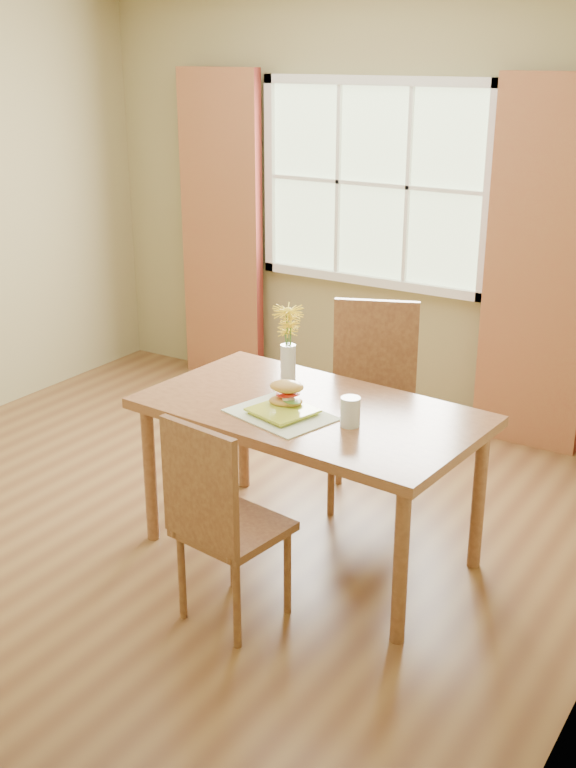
% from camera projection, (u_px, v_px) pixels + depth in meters
% --- Properties ---
extents(room, '(4.24, 3.84, 2.74)m').
position_uv_depth(room, '(194.00, 262.00, 4.32)').
color(room, brown).
rests_on(room, ground).
extents(window, '(1.62, 0.06, 1.32)m').
position_uv_depth(window, '(373.00, 184.00, 5.74)').
color(window, beige).
rests_on(window, room).
extents(curtain_left, '(0.65, 0.08, 2.20)m').
position_uv_depth(curtain_left, '(222.00, 230.00, 6.39)').
color(curtain_left, maroon).
rests_on(curtain_left, room).
extents(curtain_right, '(0.65, 0.08, 2.20)m').
position_uv_depth(curtain_right, '(540.00, 270.00, 5.24)').
color(curtain_right, maroon).
rests_on(curtain_right, room).
extents(dining_table, '(1.62, 0.99, 0.76)m').
position_uv_depth(dining_table, '(310.00, 423.00, 4.17)').
color(dining_table, '#915D37').
rests_on(dining_table, room).
extents(chair_near, '(0.44, 0.44, 0.95)m').
position_uv_depth(chair_near, '(220.00, 516.00, 3.67)').
color(chair_near, brown).
rests_on(chair_near, room).
extents(chair_far, '(0.59, 0.59, 1.08)m').
position_uv_depth(chair_far, '(373.00, 394.00, 4.77)').
color(chair_far, brown).
rests_on(chair_far, room).
extents(placemat, '(0.52, 0.43, 0.01)m').
position_uv_depth(placemat, '(281.00, 415.00, 4.04)').
color(placemat, beige).
rests_on(placemat, dining_table).
extents(plate, '(0.31, 0.31, 0.01)m').
position_uv_depth(plate, '(283.00, 412.00, 4.05)').
color(plate, '#AEC030').
rests_on(plate, placemat).
extents(croissant_sandwich, '(0.19, 0.15, 0.12)m').
position_uv_depth(croissant_sandwich, '(286.00, 394.00, 4.09)').
color(croissant_sandwich, '#E2B04D').
rests_on(croissant_sandwich, plate).
extents(water_glass, '(0.09, 0.09, 0.13)m').
position_uv_depth(water_glass, '(350.00, 412.00, 3.91)').
color(water_glass, silver).
rests_on(water_glass, dining_table).
extents(flower_vase, '(0.16, 0.16, 0.39)m').
position_uv_depth(flower_vase, '(288.00, 334.00, 4.38)').
color(flower_vase, silver).
rests_on(flower_vase, dining_table).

